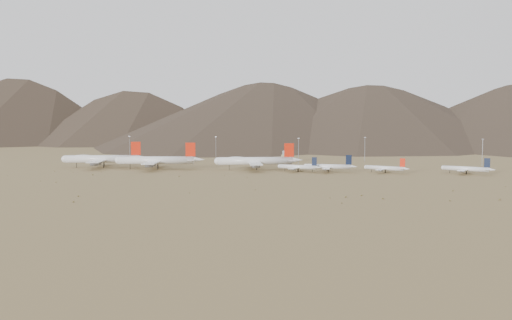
% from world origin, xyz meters
% --- Properties ---
extents(ground, '(3000.00, 3000.00, 0.00)m').
position_xyz_m(ground, '(0.00, 0.00, 0.00)').
color(ground, '#9A824F').
rests_on(ground, ground).
extents(mountain_ridge, '(4400.00, 1000.00, 300.00)m').
position_xyz_m(mountain_ridge, '(0.00, 900.00, 150.00)').
color(mountain_ridge, '#493A2C').
rests_on(mountain_ridge, ground).
extents(widebody_west, '(76.23, 60.55, 23.41)m').
position_xyz_m(widebody_west, '(-120.27, 22.33, 8.07)').
color(widebody_west, white).
rests_on(widebody_west, ground).
extents(widebody_centre, '(77.00, 60.69, 23.33)m').
position_xyz_m(widebody_centre, '(-66.19, 19.90, 8.04)').
color(widebody_centre, white).
rests_on(widebody_centre, ground).
extents(widebody_east, '(74.04, 58.96, 22.87)m').
position_xyz_m(widebody_east, '(19.17, 35.57, 7.89)').
color(widebody_east, white).
rests_on(widebody_east, ground).
extents(narrowbody_a, '(37.93, 27.79, 12.66)m').
position_xyz_m(narrowbody_a, '(57.97, 27.21, 4.11)').
color(narrowbody_a, white).
rests_on(narrowbody_a, ground).
extents(narrowbody_b, '(43.89, 31.44, 14.47)m').
position_xyz_m(narrowbody_b, '(83.03, 30.43, 4.70)').
color(narrowbody_b, white).
rests_on(narrowbody_b, ground).
extents(narrowbody_c, '(36.38, 27.15, 12.51)m').
position_xyz_m(narrowbody_c, '(128.09, 34.60, 4.06)').
color(narrowbody_c, white).
rests_on(narrowbody_c, ground).
extents(narrowbody_d, '(38.93, 29.12, 13.45)m').
position_xyz_m(narrowbody_d, '(190.31, 40.41, 4.36)').
color(narrowbody_d, white).
rests_on(narrowbody_d, ground).
extents(control_tower, '(8.00, 8.00, 12.00)m').
position_xyz_m(control_tower, '(30.00, 120.00, 5.32)').
color(control_tower, tan).
rests_on(control_tower, ground).
extents(mast_far_west, '(2.00, 0.60, 25.70)m').
position_xyz_m(mast_far_west, '(-149.49, 127.51, 14.20)').
color(mast_far_west, gray).
rests_on(mast_far_west, ground).
extents(mast_west, '(2.00, 0.60, 25.70)m').
position_xyz_m(mast_west, '(-49.45, 132.89, 14.20)').
color(mast_west, gray).
rests_on(mast_west, ground).
extents(mast_centre, '(2.00, 0.60, 25.70)m').
position_xyz_m(mast_centre, '(45.49, 105.42, 14.20)').
color(mast_centre, gray).
rests_on(mast_centre, ground).
extents(mast_east, '(2.00, 0.60, 25.70)m').
position_xyz_m(mast_east, '(108.23, 145.98, 14.20)').
color(mast_east, gray).
rests_on(mast_east, ground).
extents(mast_far_east, '(2.00, 0.60, 25.70)m').
position_xyz_m(mast_far_east, '(216.61, 122.30, 14.20)').
color(mast_far_east, gray).
rests_on(mast_far_east, ground).
extents(desert_scrub, '(422.49, 143.37, 0.82)m').
position_xyz_m(desert_scrub, '(36.55, -85.24, 0.32)').
color(desert_scrub, brown).
rests_on(desert_scrub, ground).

